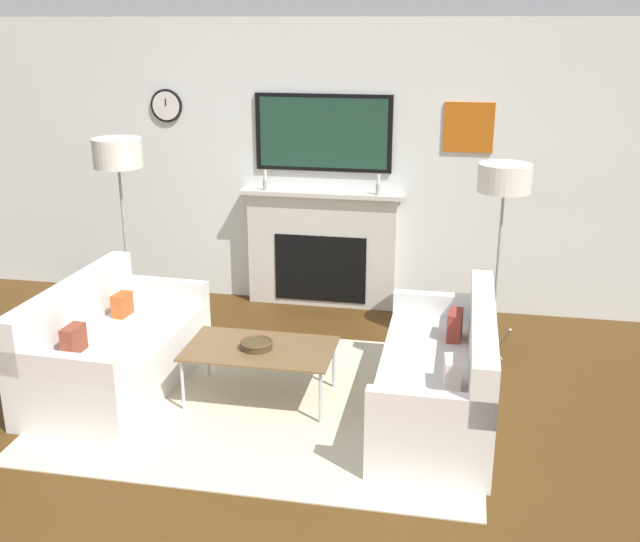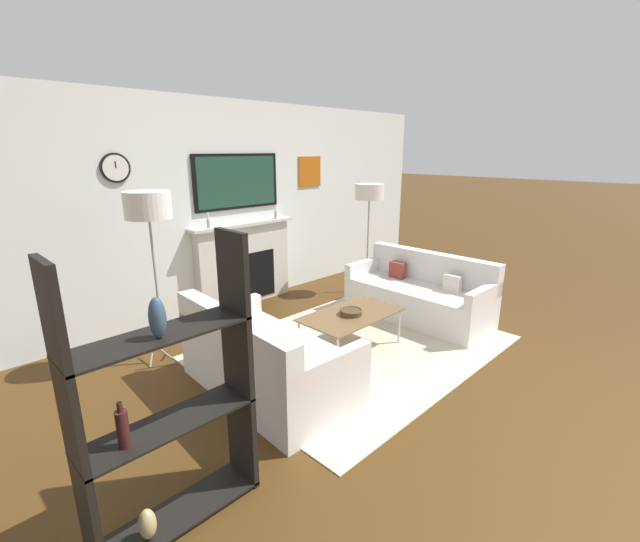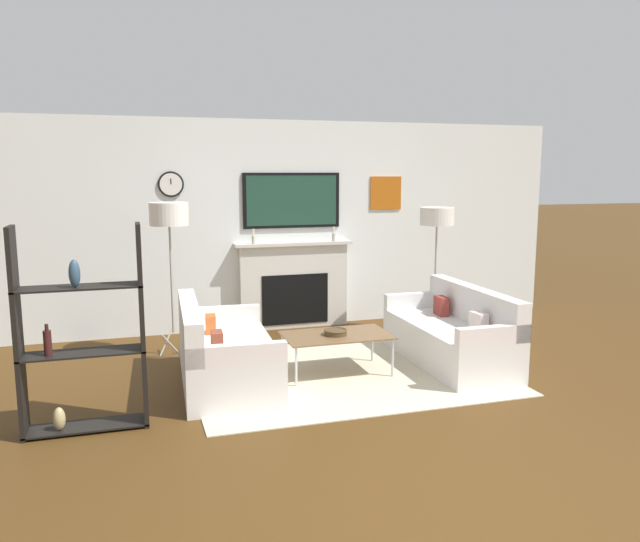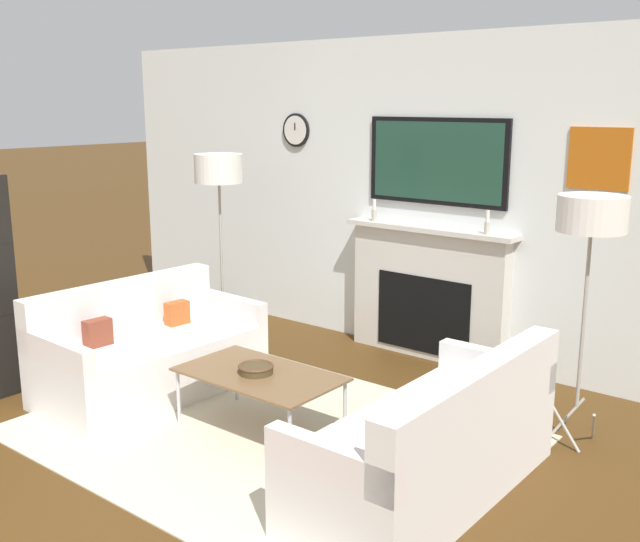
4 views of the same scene
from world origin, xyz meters
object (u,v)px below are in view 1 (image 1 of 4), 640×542
object	(u,v)px
couch_left	(112,351)
couch_right	(442,379)
decorative_bowl	(257,344)
floor_lamp_right	(504,181)
coffee_table	(260,351)
floor_lamp_left	(118,156)

from	to	relation	value
couch_left	couch_right	distance (m)	2.47
decorative_bowl	floor_lamp_right	world-z (taller)	floor_lamp_right
coffee_table	decorative_bowl	bearing A→B (deg)	-142.47
couch_left	floor_lamp_right	xyz separation A→B (m)	(2.86, 1.16, 1.18)
floor_lamp_left	floor_lamp_right	size ratio (longest dim) A/B	1.07
couch_right	decorative_bowl	xyz separation A→B (m)	(-1.33, -0.01, 0.15)
floor_lamp_right	couch_right	bearing A→B (deg)	-108.28
floor_lamp_left	floor_lamp_right	world-z (taller)	floor_lamp_left
floor_lamp_left	floor_lamp_right	xyz separation A→B (m)	(3.24, -0.00, -0.09)
coffee_table	floor_lamp_right	bearing A→B (deg)	34.28
couch_right	floor_lamp_right	world-z (taller)	floor_lamp_right
couch_right	floor_lamp_right	distance (m)	1.70
decorative_bowl	floor_lamp_left	size ratio (longest dim) A/B	0.14
floor_lamp_left	couch_right	bearing A→B (deg)	-22.19
decorative_bowl	floor_lamp_right	bearing A→B (deg)	34.32
couch_right	couch_left	bearing A→B (deg)	179.96
coffee_table	floor_lamp_right	world-z (taller)	floor_lamp_right
decorative_bowl	floor_lamp_right	size ratio (longest dim) A/B	0.15
floor_lamp_left	couch_left	bearing A→B (deg)	-71.77
decorative_bowl	floor_lamp_left	distance (m)	2.23
couch_left	couch_right	bearing A→B (deg)	-0.04
couch_left	couch_right	size ratio (longest dim) A/B	0.93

